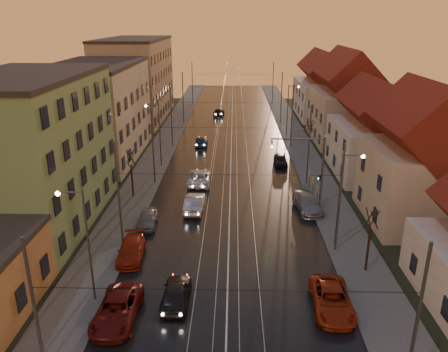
# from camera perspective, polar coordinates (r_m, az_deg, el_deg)

# --- Properties ---
(ground) EXTENTS (160.00, 160.00, 0.00)m
(ground) POSITION_cam_1_polar(r_m,az_deg,el_deg) (28.48, 0.35, -18.57)
(ground) COLOR black
(ground) RESTS_ON ground
(road) EXTENTS (16.00, 120.00, 0.04)m
(road) POSITION_cam_1_polar(r_m,az_deg,el_deg) (64.75, 0.96, 4.08)
(road) COLOR black
(road) RESTS_ON ground
(sidewalk_left) EXTENTS (4.00, 120.00, 0.15)m
(sidewalk_left) POSITION_cam_1_polar(r_m,az_deg,el_deg) (65.55, -7.83, 4.14)
(sidewalk_left) COLOR #4C4C4C
(sidewalk_left) RESTS_ON ground
(sidewalk_right) EXTENTS (4.00, 120.00, 0.15)m
(sidewalk_right) POSITION_cam_1_polar(r_m,az_deg,el_deg) (65.45, 9.77, 4.01)
(sidewalk_right) COLOR #4C4C4C
(sidewalk_right) RESTS_ON ground
(tram_rail_0) EXTENTS (0.06, 120.00, 0.03)m
(tram_rail_0) POSITION_cam_1_polar(r_m,az_deg,el_deg) (64.79, -0.99, 4.12)
(tram_rail_0) COLOR gray
(tram_rail_0) RESTS_ON road
(tram_rail_1) EXTENTS (0.06, 120.00, 0.03)m
(tram_rail_1) POSITION_cam_1_polar(r_m,az_deg,el_deg) (64.75, 0.28, 4.11)
(tram_rail_1) COLOR gray
(tram_rail_1) RESTS_ON road
(tram_rail_2) EXTENTS (0.06, 120.00, 0.03)m
(tram_rail_2) POSITION_cam_1_polar(r_m,az_deg,el_deg) (64.74, 1.65, 4.10)
(tram_rail_2) COLOR gray
(tram_rail_2) RESTS_ON road
(tram_rail_3) EXTENTS (0.06, 120.00, 0.03)m
(tram_rail_3) POSITION_cam_1_polar(r_m,az_deg,el_deg) (64.76, 2.91, 4.09)
(tram_rail_3) COLOR gray
(tram_rail_3) RESTS_ON road
(apartment_left_1) EXTENTS (10.00, 18.00, 13.00)m
(apartment_left_1) POSITION_cam_1_polar(r_m,az_deg,el_deg) (41.96, -23.94, 2.67)
(apartment_left_1) COLOR #6B8D5A
(apartment_left_1) RESTS_ON ground
(apartment_left_2) EXTENTS (10.00, 20.00, 12.00)m
(apartment_left_2) POSITION_cam_1_polar(r_m,az_deg,el_deg) (60.19, -16.12, 7.94)
(apartment_left_2) COLOR tan
(apartment_left_2) RESTS_ON ground
(apartment_left_3) EXTENTS (10.00, 24.00, 14.00)m
(apartment_left_3) POSITION_cam_1_polar(r_m,az_deg,el_deg) (82.93, -11.38, 12.15)
(apartment_left_3) COLOR #92795E
(apartment_left_3) RESTS_ON ground
(house_right_1) EXTENTS (8.67, 10.20, 10.80)m
(house_right_1) POSITION_cam_1_polar(r_m,az_deg,el_deg) (42.64, 24.25, 1.40)
(house_right_1) COLOR tan
(house_right_1) RESTS_ON ground
(house_right_2) EXTENTS (9.18, 12.24, 9.20)m
(house_right_2) POSITION_cam_1_polar(r_m,az_deg,el_deg) (54.56, 19.12, 4.96)
(house_right_2) COLOR beige
(house_right_2) RESTS_ON ground
(house_right_3) EXTENTS (9.18, 14.28, 11.50)m
(house_right_3) POSITION_cam_1_polar(r_m,az_deg,el_deg) (68.42, 15.59, 9.19)
(house_right_3) COLOR tan
(house_right_3) RESTS_ON ground
(house_right_4) EXTENTS (9.18, 16.32, 10.00)m
(house_right_4) POSITION_cam_1_polar(r_m,az_deg,el_deg) (85.87, 12.72, 10.99)
(house_right_4) COLOR beige
(house_right_4) RESTS_ON ground
(catenary_pole_l_0) EXTENTS (0.16, 0.16, 9.00)m
(catenary_pole_l_0) POSITION_cam_1_polar(r_m,az_deg,el_deg) (22.81, -23.19, -17.40)
(catenary_pole_l_0) COLOR #595B60
(catenary_pole_l_0) RESTS_ON ground
(catenary_pole_r_0) EXTENTS (0.16, 0.16, 9.00)m
(catenary_pole_r_0) POSITION_cam_1_polar(r_m,az_deg,el_deg) (22.55, 23.72, -17.97)
(catenary_pole_r_0) COLOR #595B60
(catenary_pole_r_0) RESTS_ON ground
(catenary_pole_l_1) EXTENTS (0.16, 0.16, 9.00)m
(catenary_pole_l_1) POSITION_cam_1_polar(r_m,az_deg,el_deg) (35.12, -13.56, -2.77)
(catenary_pole_l_1) COLOR #595B60
(catenary_pole_l_1) RESTS_ON ground
(catenary_pole_r_1) EXTENTS (0.16, 0.16, 9.00)m
(catenary_pole_r_1) POSITION_cam_1_polar(r_m,az_deg,el_deg) (34.95, 14.89, -3.01)
(catenary_pole_r_1) COLOR #595B60
(catenary_pole_r_1) RESTS_ON ground
(catenary_pole_l_2) EXTENTS (0.16, 0.16, 9.00)m
(catenary_pole_l_2) POSITION_cam_1_polar(r_m,az_deg,el_deg) (48.96, -9.29, 4.01)
(catenary_pole_l_2) COLOR #595B60
(catenary_pole_l_2) RESTS_ON ground
(catenary_pole_r_2) EXTENTS (0.16, 0.16, 9.00)m
(catenary_pole_r_2) POSITION_cam_1_polar(r_m,az_deg,el_deg) (48.83, 11.02, 3.86)
(catenary_pole_r_2) COLOR #595B60
(catenary_pole_r_2) RESTS_ON ground
(catenary_pole_l_3) EXTENTS (0.16, 0.16, 9.00)m
(catenary_pole_l_3) POSITION_cam_1_polar(r_m,az_deg,el_deg) (63.32, -6.90, 7.75)
(catenary_pole_l_3) COLOR #595B60
(catenary_pole_l_3) RESTS_ON ground
(catenary_pole_r_3) EXTENTS (0.16, 0.16, 9.00)m
(catenary_pole_r_3) POSITION_cam_1_polar(r_m,az_deg,el_deg) (63.23, 8.87, 7.64)
(catenary_pole_r_3) COLOR #595B60
(catenary_pole_r_3) RESTS_ON ground
(catenary_pole_l_4) EXTENTS (0.16, 0.16, 9.00)m
(catenary_pole_l_4) POSITION_cam_1_polar(r_m,az_deg,el_deg) (77.93, -5.38, 10.10)
(catenary_pole_l_4) COLOR #595B60
(catenary_pole_l_4) RESTS_ON ground
(catenary_pole_r_4) EXTENTS (0.16, 0.16, 9.00)m
(catenary_pole_r_4) POSITION_cam_1_polar(r_m,az_deg,el_deg) (77.85, 7.50, 10.01)
(catenary_pole_r_4) COLOR #595B60
(catenary_pole_r_4) RESTS_ON ground
(catenary_pole_l_5) EXTENTS (0.16, 0.16, 9.00)m
(catenary_pole_l_5) POSITION_cam_1_polar(r_m,az_deg,el_deg) (95.62, -4.15, 11.96)
(catenary_pole_l_5) COLOR #595B60
(catenary_pole_l_5) RESTS_ON ground
(catenary_pole_r_5) EXTENTS (0.16, 0.16, 9.00)m
(catenary_pole_r_5) POSITION_cam_1_polar(r_m,az_deg,el_deg) (95.56, 6.40, 11.88)
(catenary_pole_r_5) COLOR #595B60
(catenary_pole_r_5) RESTS_ON ground
(street_lamp_0) EXTENTS (1.75, 0.32, 8.00)m
(street_lamp_0) POSITION_cam_1_polar(r_m,az_deg,el_deg) (29.05, -17.97, -7.36)
(street_lamp_0) COLOR #595B60
(street_lamp_0) RESTS_ON ground
(street_lamp_1) EXTENTS (1.75, 0.32, 8.00)m
(street_lamp_1) POSITION_cam_1_polar(r_m,az_deg,el_deg) (35.83, 15.38, -1.81)
(street_lamp_1) COLOR #595B60
(street_lamp_1) RESTS_ON ground
(street_lamp_2) EXTENTS (1.75, 0.32, 8.00)m
(street_lamp_2) POSITION_cam_1_polar(r_m,az_deg,el_deg) (54.65, -8.73, 6.13)
(street_lamp_2) COLOR #595B60
(street_lamp_2) RESTS_ON ground
(street_lamp_3) EXTENTS (1.75, 0.32, 8.00)m
(street_lamp_3) POSITION_cam_1_polar(r_m,az_deg,el_deg) (70.02, 8.59, 9.17)
(street_lamp_3) COLOR #595B60
(street_lamp_3) RESTS_ON ground
(traffic_light_mast) EXTENTS (5.30, 0.32, 7.20)m
(traffic_light_mast) POSITION_cam_1_polar(r_m,az_deg,el_deg) (43.05, 11.49, 1.78)
(traffic_light_mast) COLOR #595B60
(traffic_light_mast) RESTS_ON ground
(bare_tree_0) EXTENTS (1.09, 1.09, 5.11)m
(bare_tree_0) POSITION_cam_1_polar(r_m,az_deg,el_deg) (46.16, -11.96, 0.22)
(bare_tree_0) COLOR black
(bare_tree_0) RESTS_ON ground
(bare_tree_1) EXTENTS (1.09, 1.09, 5.11)m
(bare_tree_1) POSITION_cam_1_polar(r_m,az_deg,el_deg) (33.61, 18.41, -8.15)
(bare_tree_1) COLOR black
(bare_tree_1) RESTS_ON ground
(bare_tree_2) EXTENTS (1.09, 1.09, 5.11)m
(bare_tree_2) POSITION_cam_1_polar(r_m,az_deg,el_deg) (59.17, 11.09, 4.65)
(bare_tree_2) COLOR black
(bare_tree_2) RESTS_ON ground
(driving_car_0) EXTENTS (1.82, 4.42, 1.50)m
(driving_car_0) POSITION_cam_1_polar(r_m,az_deg,el_deg) (29.82, -6.29, -14.92)
(driving_car_0) COLOR black
(driving_car_0) RESTS_ON ground
(driving_car_1) EXTENTS (1.82, 4.86, 1.58)m
(driving_car_1) POSITION_cam_1_polar(r_m,az_deg,el_deg) (42.59, -3.89, -3.53)
(driving_car_1) COLOR #A2A1A6
(driving_car_1) RESTS_ON ground
(driving_car_2) EXTENTS (2.60, 5.45, 1.50)m
(driving_car_2) POSITION_cam_1_polar(r_m,az_deg,el_deg) (49.44, -3.22, -0.16)
(driving_car_2) COLOR silver
(driving_car_2) RESTS_ON ground
(driving_car_3) EXTENTS (1.86, 4.38, 1.26)m
(driving_car_3) POSITION_cam_1_polar(r_m,az_deg,el_deg) (64.44, -2.98, 4.54)
(driving_car_3) COLOR navy
(driving_car_3) RESTS_ON ground
(driving_car_4) EXTENTS (2.25, 4.39, 1.43)m
(driving_car_4) POSITION_cam_1_polar(r_m,az_deg,el_deg) (84.80, -0.68, 8.38)
(driving_car_4) COLOR black
(driving_car_4) RESTS_ON ground
(parked_left_1) EXTENTS (2.53, 5.35, 1.48)m
(parked_left_1) POSITION_cam_1_polar(r_m,az_deg,el_deg) (29.01, -13.78, -16.59)
(parked_left_1) COLOR #621210
(parked_left_1) RESTS_ON ground
(parked_left_2) EXTENTS (2.24, 4.81, 1.36)m
(parked_left_2) POSITION_cam_1_polar(r_m,az_deg,el_deg) (35.27, -12.04, -9.45)
(parked_left_2) COLOR #A42510
(parked_left_2) RESTS_ON ground
(parked_left_3) EXTENTS (1.80, 4.01, 1.34)m
(parked_left_3) POSITION_cam_1_polar(r_m,az_deg,el_deg) (40.12, -10.00, -5.54)
(parked_left_3) COLOR #95969A
(parked_left_3) RESTS_ON ground
(parked_right_0) EXTENTS (2.61, 5.34, 1.46)m
(parked_right_0) POSITION_cam_1_polar(r_m,az_deg,el_deg) (29.90, 13.90, -15.39)
(parked_right_0) COLOR #A02A10
(parked_right_0) RESTS_ON ground
(parked_right_1) EXTENTS (2.79, 5.53, 1.54)m
(parked_right_1) POSITION_cam_1_polar(r_m,az_deg,el_deg) (43.35, 10.86, -3.46)
(parked_right_1) COLOR #949398
(parked_right_1) RESTS_ON ground
(parked_right_2) EXTENTS (1.62, 4.02, 1.37)m
(parked_right_2) POSITION_cam_1_polar(r_m,az_deg,el_deg) (56.14, 7.40, 2.11)
(parked_right_2) COLOR black
(parked_right_2) RESTS_ON ground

